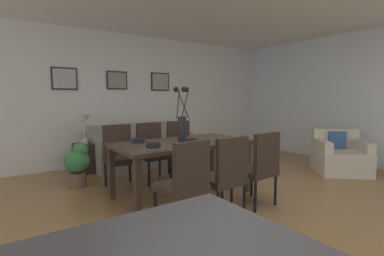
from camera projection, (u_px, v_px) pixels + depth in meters
The scene contains 25 objects.
ground_plane at pixel (232, 211), 3.37m from camera, with size 9.00×9.00×0.00m, color olive.
back_wall_panel at pixel (125, 99), 5.88m from camera, with size 9.00×0.10×2.60m, color silver.
side_window_wall at pixel (356, 99), 5.63m from camera, with size 0.10×6.30×2.60m, color white.
dining_table at pixel (182, 147), 3.84m from camera, with size 1.80×0.93×0.74m.
dining_chair_near_left at pixel (185, 180), 2.85m from camera, with size 0.47×0.47×0.92m.
dining_chair_near_right at pixel (120, 153), 4.24m from camera, with size 0.46×0.46×0.92m.
dining_chair_far_left at pixel (225, 173), 3.12m from camera, with size 0.44×0.44×0.92m.
dining_chair_far_right at pixel (152, 149), 4.55m from camera, with size 0.45×0.45×0.92m.
dining_chair_mid_left at pixel (259, 165), 3.47m from camera, with size 0.46×0.46×0.92m.
dining_chair_mid_right at pixel (181, 145), 4.90m from camera, with size 0.47×0.47×0.92m.
centerpiece_vase at pixel (182, 121), 3.81m from camera, with size 0.21×0.23×0.73m.
placemat_near_left at pixel (153, 148), 3.36m from camera, with size 0.32×0.32×0.01m, color #4C4742.
bowl_near_left at pixel (153, 145), 3.35m from camera, with size 0.17×0.17×0.07m.
placemat_near_right at pixel (139, 143), 3.70m from camera, with size 0.32×0.32×0.01m, color #4C4742.
bowl_near_right at pixel (138, 140), 3.70m from camera, with size 0.17×0.17×0.07m.
placemat_far_left at pixel (191, 144), 3.66m from camera, with size 0.32×0.32×0.01m, color #4C4742.
bowl_far_left at pixel (191, 141), 3.66m from camera, with size 0.17×0.17×0.07m.
sofa at pixel (142, 151), 5.59m from camera, with size 1.88×0.84×0.80m.
side_table at pixel (85, 158), 5.03m from camera, with size 0.36×0.36×0.52m, color #33261E.
table_lamp at pixel (84, 123), 4.96m from camera, with size 0.22×0.22×0.51m.
armchair at pixel (340, 156), 5.07m from camera, with size 1.13×1.13×0.75m.
framed_picture_left at pixel (65, 79), 5.12m from camera, with size 0.44×0.03×0.40m.
framed_picture_center at pixel (117, 80), 5.67m from camera, with size 0.42×0.03×0.36m.
framed_picture_right at pixel (160, 82), 6.23m from camera, with size 0.43×0.03×0.39m.
potted_plant at pixel (78, 163), 4.21m from camera, with size 0.36×0.36×0.67m.
Camera 1 is at (-2.24, -2.39, 1.35)m, focal length 26.68 mm.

